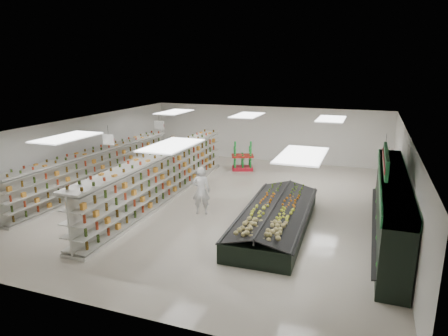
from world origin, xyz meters
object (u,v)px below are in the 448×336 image
at_px(gondola_center, 163,178).
at_px(shopper_background, 174,152).
at_px(produce_island, 275,217).
at_px(soda_endcap, 242,157).
at_px(gondola_left, 99,170).
at_px(shopper_main, 201,191).

bearing_deg(gondola_center, shopper_background, 110.41).
distance_m(gondola_center, shopper_background, 5.01).
height_order(produce_island, soda_endcap, soda_endcap).
height_order(gondola_left, soda_endcap, gondola_left).
height_order(soda_endcap, shopper_background, shopper_background).
distance_m(soda_endcap, shopper_background, 3.73).
xyz_separation_m(soda_endcap, shopper_background, (-3.56, -1.09, 0.21)).
distance_m(soda_endcap, shopper_main, 6.85).
xyz_separation_m(gondola_center, shopper_main, (2.21, -1.08, -0.01)).
distance_m(gondola_left, soda_endcap, 7.52).
xyz_separation_m(gondola_left, produce_island, (8.74, -1.85, -0.41)).
relative_size(gondola_left, shopper_main, 5.66).
distance_m(gondola_center, soda_endcap, 6.00).
relative_size(soda_endcap, shopper_main, 0.80).
relative_size(gondola_left, shopper_background, 5.67).
height_order(gondola_center, produce_island, gondola_center).
bearing_deg(gondola_left, produce_island, -9.56).
xyz_separation_m(produce_island, shopper_main, (-2.99, 0.41, 0.51)).
xyz_separation_m(gondola_left, soda_endcap, (5.25, 5.39, -0.12)).
height_order(soda_endcap, shopper_main, shopper_main).
bearing_deg(gondola_center, shopper_main, -27.38).
relative_size(gondola_center, soda_endcap, 7.94).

